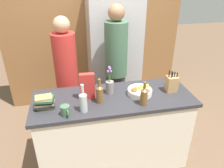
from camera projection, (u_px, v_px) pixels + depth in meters
The scene contains 15 objects.
ground_plane at pixel (113, 158), 2.86m from camera, with size 14.00×14.00×0.00m, color brown.
kitchen_island at pixel (113, 130), 2.64m from camera, with size 1.78×0.67×0.94m.
back_wall_wood at pixel (93, 30), 3.64m from camera, with size 2.98×0.12×2.60m.
refrigerator at pixel (114, 55), 3.54m from camera, with size 0.80×0.63×1.93m.
fruit_bowl at pixel (140, 91), 2.46m from camera, with size 0.28×0.28×0.10m.
knife_block at pixel (172, 84), 2.50m from camera, with size 0.13×0.11×0.26m.
flower_vase at pixel (110, 86), 2.46m from camera, with size 0.09×0.09×0.34m.
cereal_box at pixel (87, 86), 2.33m from camera, with size 0.16×0.07×0.30m.
coffee_mug at pixel (66, 111), 2.10m from camera, with size 0.09×0.13×0.10m.
book_stack at pixel (45, 102), 2.21m from camera, with size 0.20×0.17×0.13m.
bottle_oil at pixel (144, 96), 2.25m from camera, with size 0.08×0.08×0.26m.
bottle_vinegar at pixel (100, 93), 2.28m from camera, with size 0.07×0.07×0.28m.
bottle_wine at pixel (83, 101), 2.13m from camera, with size 0.08×0.08×0.30m.
person_at_sink at pixel (67, 74), 2.83m from camera, with size 0.29×0.29×1.73m.
person_in_blue at pixel (116, 63), 3.01m from camera, with size 0.31×0.31×1.83m.
Camera 1 is at (-0.44, -2.03, 2.20)m, focal length 35.00 mm.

